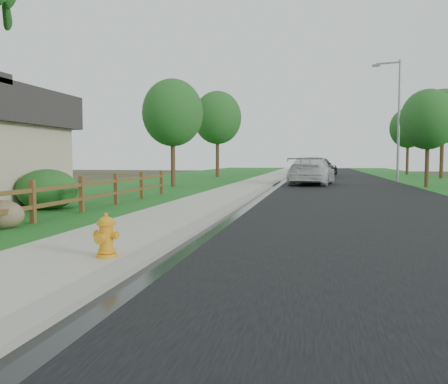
% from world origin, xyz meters
% --- Properties ---
extents(ground, '(120.00, 120.00, 0.00)m').
position_xyz_m(ground, '(0.00, 0.00, 0.00)').
color(ground, '#362F1D').
extents(road, '(8.00, 90.00, 0.02)m').
position_xyz_m(road, '(4.60, 35.00, 0.01)').
color(road, black).
rests_on(road, ground).
extents(curb, '(0.40, 90.00, 0.12)m').
position_xyz_m(curb, '(0.40, 35.00, 0.06)').
color(curb, gray).
rests_on(curb, ground).
extents(wet_gutter, '(0.50, 90.00, 0.00)m').
position_xyz_m(wet_gutter, '(0.75, 35.00, 0.02)').
color(wet_gutter, black).
rests_on(wet_gutter, road).
extents(sidewalk, '(2.20, 90.00, 0.10)m').
position_xyz_m(sidewalk, '(-0.90, 35.00, 0.05)').
color(sidewalk, gray).
rests_on(sidewalk, ground).
extents(grass_strip, '(1.60, 90.00, 0.06)m').
position_xyz_m(grass_strip, '(-2.80, 35.00, 0.03)').
color(grass_strip, '#17531D').
rests_on(grass_strip, ground).
extents(lawn_near, '(9.00, 90.00, 0.04)m').
position_xyz_m(lawn_near, '(-8.00, 35.00, 0.02)').
color(lawn_near, '#17531D').
rests_on(lawn_near, ground).
extents(verge_far, '(6.00, 90.00, 0.04)m').
position_xyz_m(verge_far, '(11.50, 35.00, 0.02)').
color(verge_far, '#17531D').
rests_on(verge_far, ground).
extents(ranch_fence, '(0.12, 16.92, 1.10)m').
position_xyz_m(ranch_fence, '(-3.60, 6.40, 0.62)').
color(ranch_fence, '#53391B').
rests_on(ranch_fence, ground).
extents(fire_hydrant, '(0.45, 0.36, 0.68)m').
position_xyz_m(fire_hydrant, '(-0.10, 1.71, 0.41)').
color(fire_hydrant, gold).
rests_on(fire_hydrant, sidewalk).
extents(white_suv, '(3.11, 6.11, 1.70)m').
position_xyz_m(white_suv, '(2.78, 24.69, 0.87)').
color(white_suv, silver).
rests_on(white_suv, road).
extents(dark_car_mid, '(3.40, 4.66, 1.48)m').
position_xyz_m(dark_car_mid, '(3.28, 37.88, 0.76)').
color(dark_car_mid, black).
rests_on(dark_car_mid, road).
extents(dark_car_far, '(3.45, 5.29, 1.65)m').
position_xyz_m(dark_car_far, '(2.82, 42.25, 0.84)').
color(dark_car_far, black).
rests_on(dark_car_far, road).
extents(streetlight, '(1.95, 0.64, 8.53)m').
position_xyz_m(streetlight, '(8.54, 30.33, 4.83)').
color(streetlight, gray).
rests_on(streetlight, ground).
extents(boulder, '(1.09, 0.86, 0.68)m').
position_xyz_m(boulder, '(-3.90, 4.48, 0.34)').
color(boulder, brown).
rests_on(boulder, ground).
extents(shrub_d, '(1.98, 1.98, 1.28)m').
position_xyz_m(shrub_d, '(-5.23, 8.48, 0.64)').
color(shrub_d, '#1F4E1C').
rests_on(shrub_d, ground).
extents(tree_near_left, '(3.42, 3.42, 6.07)m').
position_xyz_m(tree_near_left, '(-4.90, 20.73, 4.17)').
color(tree_near_left, '#3A2C17').
rests_on(tree_near_left, ground).
extents(tree_near_right, '(3.02, 3.02, 5.43)m').
position_xyz_m(tree_near_right, '(9.05, 22.90, 3.76)').
color(tree_near_right, '#3A2C17').
rests_on(tree_near_right, ground).
extents(tree_mid_left, '(4.18, 4.18, 7.47)m').
position_xyz_m(tree_mid_left, '(-5.43, 35.54, 5.16)').
color(tree_mid_left, '#3A2C17').
rests_on(tree_mid_left, ground).
extents(tree_mid_right, '(3.98, 3.98, 7.22)m').
position_xyz_m(tree_mid_right, '(13.00, 36.08, 5.01)').
color(tree_mid_right, '#3A2C17').
rests_on(tree_mid_right, ground).
extents(tree_far_right, '(3.62, 3.62, 6.67)m').
position_xyz_m(tree_far_right, '(12.01, 45.24, 4.67)').
color(tree_far_right, '#3A2C17').
rests_on(tree_far_right, ground).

